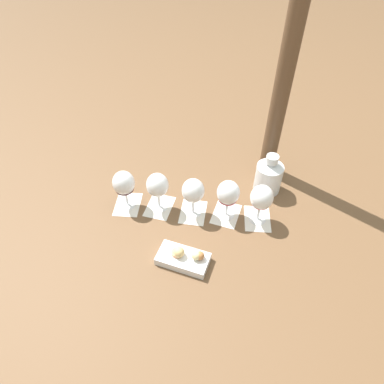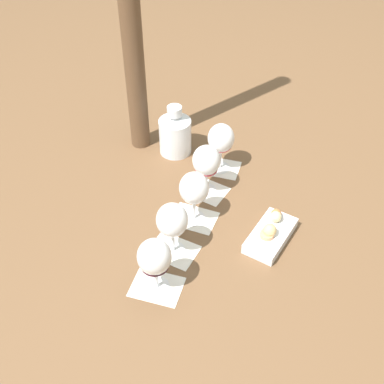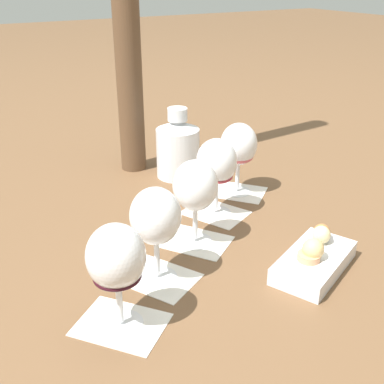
{
  "view_description": "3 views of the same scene",
  "coord_description": "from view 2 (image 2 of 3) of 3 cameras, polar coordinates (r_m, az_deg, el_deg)",
  "views": [
    {
      "loc": [
        0.59,
        0.57,
        0.93
      ],
      "look_at": [
        -0.0,
        0.0,
        0.1
      ],
      "focal_mm": 32.0,
      "sensor_mm": 36.0,
      "label": 1
    },
    {
      "loc": [
        0.75,
        -0.51,
        0.93
      ],
      "look_at": [
        -0.0,
        0.0,
        0.1
      ],
      "focal_mm": 45.0,
      "sensor_mm": 36.0,
      "label": 2
    },
    {
      "loc": [
        0.64,
        -0.37,
        0.44
      ],
      "look_at": [
        -0.0,
        0.0,
        0.1
      ],
      "focal_mm": 45.0,
      "sensor_mm": 36.0,
      "label": 3
    }
  ],
  "objects": [
    {
      "name": "snack_dish",
      "position": [
        1.25,
        9.32,
        -4.83
      ],
      "size": [
        0.14,
        0.18,
        0.06
      ],
      "color": "silver",
      "rests_on": "ground_plane"
    },
    {
      "name": "wine_glass_2",
      "position": [
        1.23,
        0.32,
        0.13
      ],
      "size": [
        0.08,
        0.08,
        0.15
      ],
      "color": "white",
      "rests_on": "tasting_card_2"
    },
    {
      "name": "wine_glass_0",
      "position": [
        1.4,
        3.46,
        6.14
      ],
      "size": [
        0.08,
        0.08,
        0.15
      ],
      "color": "white",
      "rests_on": "tasting_card_0"
    },
    {
      "name": "tasting_card_1",
      "position": [
        1.38,
        1.63,
        0.23
      ],
      "size": [
        0.15,
        0.13,
        0.0
      ],
      "color": "silver",
      "rests_on": "ground_plane"
    },
    {
      "name": "tasting_card_4",
      "position": [
        1.16,
        -4.2,
        -11.13
      ],
      "size": [
        0.15,
        0.14,
        0.0
      ],
      "color": "silver",
      "rests_on": "ground_plane"
    },
    {
      "name": "tasting_card_3",
      "position": [
        1.23,
        -2.23,
        -6.92
      ],
      "size": [
        0.15,
        0.14,
        0.0
      ],
      "color": "silver",
      "rests_on": "ground_plane"
    },
    {
      "name": "ceramic_vase",
      "position": [
        1.49,
        -2.01,
        7.04
      ],
      "size": [
        0.1,
        0.1,
        0.16
      ],
      "color": "silver",
      "rests_on": "ground_plane"
    },
    {
      "name": "tasting_card_2",
      "position": [
        1.3,
        0.31,
        -3.19
      ],
      "size": [
        0.15,
        0.14,
        0.0
      ],
      "color": "silver",
      "rests_on": "ground_plane"
    },
    {
      "name": "wine_glass_3",
      "position": [
        1.15,
        -2.36,
        -3.6
      ],
      "size": [
        0.08,
        0.08,
        0.15
      ],
      "color": "white",
      "rests_on": "tasting_card_3"
    },
    {
      "name": "wine_glass_1",
      "position": [
        1.32,
        1.72,
        3.54
      ],
      "size": [
        0.08,
        0.08,
        0.15
      ],
      "color": "white",
      "rests_on": "tasting_card_1"
    },
    {
      "name": "ground_plane",
      "position": [
        1.3,
        -0.02,
        -3.28
      ],
      "size": [
        8.0,
        8.0,
        0.0
      ],
      "primitive_type": "plane",
      "color": "brown"
    },
    {
      "name": "tasting_card_0",
      "position": [
        1.46,
        3.29,
        2.92
      ],
      "size": [
        0.15,
        0.14,
        0.0
      ],
      "color": "silver",
      "rests_on": "ground_plane"
    },
    {
      "name": "wine_glass_4",
      "position": [
        1.08,
        -4.47,
        -7.89
      ],
      "size": [
        0.08,
        0.08,
        0.15
      ],
      "color": "white",
      "rests_on": "tasting_card_4"
    }
  ]
}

